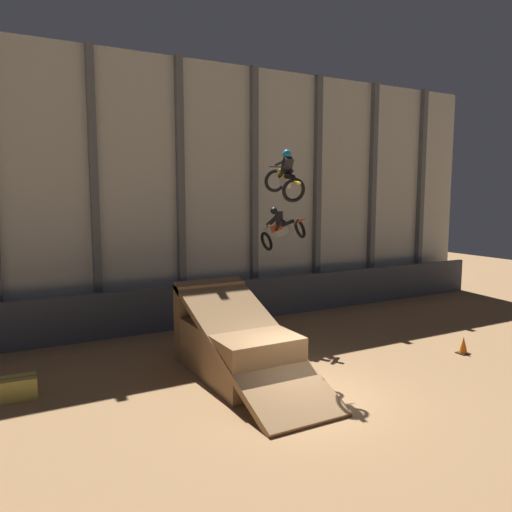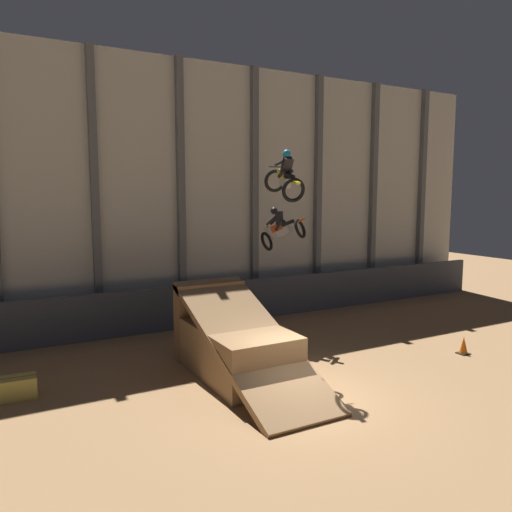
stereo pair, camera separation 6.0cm
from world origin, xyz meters
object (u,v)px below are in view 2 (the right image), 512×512
Objects in this scene: rider_bike_right_air at (281,229)px; traffic_cone_near_ramp at (464,346)px; dirt_ramp at (233,343)px; rider_bike_left_air at (285,178)px; hay_bale_trackside at (18,388)px.

rider_bike_right_air is 7.31m from traffic_cone_near_ramp.
rider_bike_left_air is (1.79, 0.05, 4.88)m from dirt_ramp.
rider_bike_right_air is at bearing 9.75° from hay_bale_trackside.
rider_bike_right_air is (3.17, 2.48, 3.14)m from dirt_ramp.
traffic_cone_near_ramp is (7.42, -2.15, -0.59)m from dirt_ramp.
dirt_ramp reaches higher than traffic_cone_near_ramp.
rider_bike_left_air is 8.15m from traffic_cone_near_ramp.
rider_bike_left_air is 2.02× the size of hay_bale_trackside.
rider_bike_left_air is at bearing -6.80° from hay_bale_trackside.
rider_bike_left_air reaches higher than traffic_cone_near_ramp.
dirt_ramp is at bearing 163.82° from traffic_cone_near_ramp.
dirt_ramp is 5.86m from hay_bale_trackside.
traffic_cone_near_ramp is 0.62× the size of hay_bale_trackside.
dirt_ramp is at bearing -9.37° from hay_bale_trackside.
dirt_ramp is at bearing -176.76° from rider_bike_right_air.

